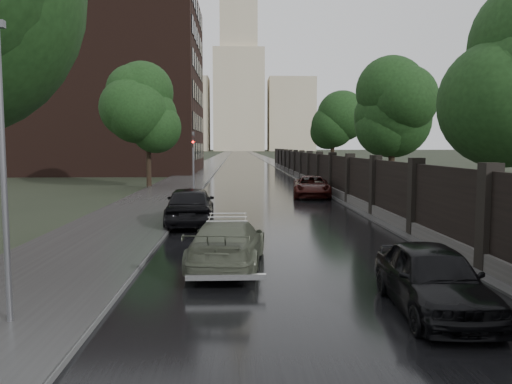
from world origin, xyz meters
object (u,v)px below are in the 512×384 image
(volga_sedan, at_px, (228,243))
(hatchback_left, at_px, (190,205))
(tree_right_c, at_px, (333,126))
(lamp_post, at_px, (3,172))
(traffic_light, at_px, (193,157))
(tree_left_far, at_px, (148,116))
(tree_right_b, at_px, (393,114))
(car_right_far, at_px, (312,187))
(car_right_near, at_px, (433,278))

(volga_sedan, height_order, hatchback_left, hatchback_left)
(tree_right_c, bearing_deg, hatchback_left, -111.71)
(lamp_post, relative_size, traffic_light, 1.28)
(tree_left_far, xyz_separation_m, hatchback_left, (4.62, -17.34, -4.46))
(tree_right_b, distance_m, volga_sedan, 19.18)
(tree_right_c, height_order, lamp_post, tree_right_c)
(lamp_post, bearing_deg, car_right_far, 68.75)
(tree_right_c, height_order, volga_sedan, tree_right_c)
(tree_right_c, distance_m, volga_sedan, 35.71)
(volga_sedan, distance_m, car_right_near, 5.35)
(tree_right_c, relative_size, volga_sedan, 1.64)
(traffic_light, height_order, volga_sedan, traffic_light)
(tree_right_b, distance_m, car_right_near, 21.05)
(car_right_near, bearing_deg, tree_right_b, 77.17)
(volga_sedan, xyz_separation_m, car_right_far, (4.78, 17.27, 0.03))
(tree_left_far, bearing_deg, car_right_near, -70.12)
(tree_left_far, relative_size, tree_right_c, 1.05)
(traffic_light, xyz_separation_m, car_right_far, (7.28, -1.94, -1.75))
(tree_right_b, distance_m, tree_right_c, 18.00)
(lamp_post, distance_m, car_right_near, 7.78)
(tree_right_b, bearing_deg, traffic_light, 165.76)
(volga_sedan, height_order, car_right_far, car_right_far)
(tree_right_c, relative_size, lamp_post, 1.37)
(hatchback_left, height_order, car_right_near, hatchback_left)
(tree_right_b, bearing_deg, lamp_post, -122.18)
(tree_left_far, distance_m, traffic_light, 6.84)
(volga_sedan, relative_size, car_right_near, 1.13)
(traffic_light, bearing_deg, volga_sedan, -82.58)
(hatchback_left, xyz_separation_m, car_right_far, (6.36, 10.39, -0.13))
(tree_left_far, xyz_separation_m, volga_sedan, (6.20, -24.21, -4.62))
(lamp_post, bearing_deg, tree_right_b, 57.82)
(traffic_light, bearing_deg, hatchback_left, -85.75)
(tree_right_b, height_order, tree_right_c, same)
(car_right_far, bearing_deg, car_right_near, -86.53)
(tree_right_c, xyz_separation_m, hatchback_left, (-10.88, -27.34, -4.17))
(car_right_far, bearing_deg, lamp_post, -105.33)
(tree_right_c, distance_m, car_right_far, 18.06)
(tree_right_b, bearing_deg, tree_left_far, 152.70)
(tree_right_b, bearing_deg, volga_sedan, -119.84)
(volga_sedan, height_order, car_right_near, car_right_near)
(lamp_post, xyz_separation_m, volga_sedan, (3.60, 4.29, -2.05))
(car_right_far, bearing_deg, tree_left_far, 153.62)
(lamp_post, height_order, car_right_far, lamp_post)
(tree_right_b, bearing_deg, car_right_far, 166.85)
(tree_left_far, distance_m, car_right_near, 30.01)
(lamp_post, bearing_deg, traffic_light, 87.32)
(tree_left_far, xyz_separation_m, traffic_light, (3.70, -5.01, -2.84))
(tree_left_far, distance_m, lamp_post, 28.73)
(volga_sedan, xyz_separation_m, hatchback_left, (-1.58, 6.87, 0.16))
(traffic_light, relative_size, car_right_near, 1.06)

